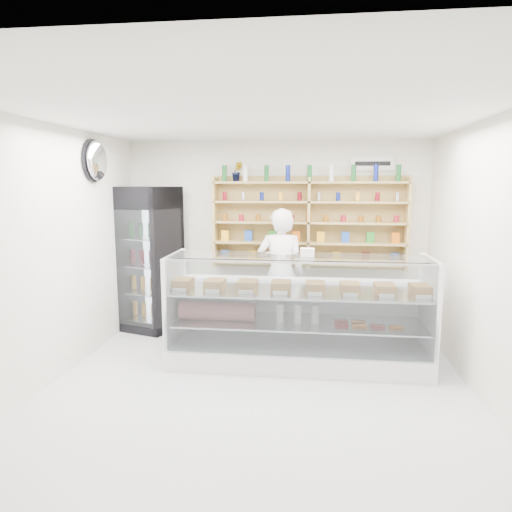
# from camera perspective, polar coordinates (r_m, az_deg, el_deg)

# --- Properties ---
(room) EXTENTS (5.00, 5.00, 5.00)m
(room) POSITION_cam_1_polar(r_m,az_deg,el_deg) (4.49, -0.01, -0.73)
(room) COLOR silver
(room) RESTS_ON ground
(display_counter) EXTENTS (3.06, 0.91, 1.33)m
(display_counter) POSITION_cam_1_polar(r_m,az_deg,el_deg) (5.60, 5.20, -9.73)
(display_counter) COLOR white
(display_counter) RESTS_ON floor
(shop_worker) EXTENTS (0.69, 0.47, 1.83)m
(shop_worker) POSITION_cam_1_polar(r_m,az_deg,el_deg) (6.41, 3.08, -2.20)
(shop_worker) COLOR white
(shop_worker) RESTS_ON floor
(drinks_cooler) EXTENTS (0.95, 0.94, 2.12)m
(drinks_cooler) POSITION_cam_1_polar(r_m,az_deg,el_deg) (6.96, -13.22, -0.29)
(drinks_cooler) COLOR black
(drinks_cooler) RESTS_ON floor
(wall_shelving) EXTENTS (2.84, 0.28, 1.33)m
(wall_shelving) POSITION_cam_1_polar(r_m,az_deg,el_deg) (6.76, 6.60, 4.14)
(wall_shelving) COLOR tan
(wall_shelving) RESTS_ON back_wall
(potted_plant) EXTENTS (0.19, 0.17, 0.29)m
(potted_plant) POSITION_cam_1_polar(r_m,az_deg,el_deg) (6.82, -2.38, 10.50)
(potted_plant) COLOR #1E6626
(potted_plant) RESTS_ON wall_shelving
(security_mirror) EXTENTS (0.15, 0.50, 0.50)m
(security_mirror) POSITION_cam_1_polar(r_m,az_deg,el_deg) (6.22, -19.27, 11.19)
(security_mirror) COLOR silver
(security_mirror) RESTS_ON left_wall
(wall_sign) EXTENTS (0.62, 0.03, 0.20)m
(wall_sign) POSITION_cam_1_polar(r_m,az_deg,el_deg) (6.92, 14.35, 11.13)
(wall_sign) COLOR white
(wall_sign) RESTS_ON back_wall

